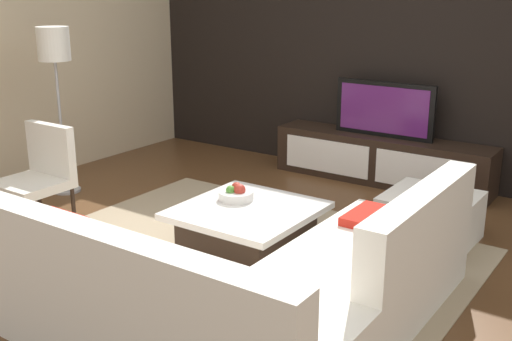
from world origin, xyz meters
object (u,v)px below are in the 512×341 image
at_px(television, 384,109).
at_px(sectional_couch, 237,289).
at_px(coffee_table, 247,229).
at_px(accent_chair_near, 40,170).
at_px(fruit_bowl, 236,194).
at_px(media_console, 381,159).
at_px(floor_lamp, 54,55).
at_px(ottoman, 430,218).

distance_m(television, sectional_couch, 3.36).
relative_size(coffee_table, accent_chair_near, 1.16).
relative_size(coffee_table, fruit_bowl, 3.61).
distance_m(media_console, coffee_table, 2.30).
bearing_deg(fruit_bowl, accent_chair_near, -160.40).
bearing_deg(floor_lamp, accent_chair_near, -50.98).
distance_m(coffee_table, floor_lamp, 2.67).
xyz_separation_m(sectional_couch, coffee_table, (-0.62, 0.98, -0.09)).
distance_m(media_console, accent_chair_near, 3.41).
height_order(sectional_couch, ottoman, sectional_couch).
height_order(sectional_couch, fruit_bowl, sectional_couch).
relative_size(sectional_couch, coffee_table, 2.44).
height_order(sectional_couch, floor_lamp, floor_lamp).
xyz_separation_m(accent_chair_near, floor_lamp, (-0.55, 0.68, 0.88)).
distance_m(television, coffee_table, 2.37).
bearing_deg(ottoman, floor_lamp, -166.27).
height_order(television, floor_lamp, floor_lamp).
xyz_separation_m(coffee_table, ottoman, (1.08, 1.04, -0.00)).
bearing_deg(floor_lamp, media_console, 40.14).
distance_m(media_console, floor_lamp, 3.45).
relative_size(sectional_couch, ottoman, 3.53).
bearing_deg(sectional_couch, accent_chair_near, 168.76).
distance_m(floor_lamp, fruit_bowl, 2.41).
bearing_deg(coffee_table, media_console, 87.51).
height_order(accent_chair_near, fruit_bowl, accent_chair_near).
xyz_separation_m(media_console, floor_lamp, (-2.50, -2.11, 1.12)).
bearing_deg(ottoman, media_console, 127.99).
bearing_deg(television, fruit_bowl, -97.24).
distance_m(coffee_table, accent_chair_near, 1.93).
bearing_deg(media_console, television, 90.00).
bearing_deg(floor_lamp, television, 40.15).
height_order(media_console, television, television).
relative_size(floor_lamp, ottoman, 2.34).
bearing_deg(ottoman, television, 127.98).
distance_m(media_console, ottoman, 1.59).
bearing_deg(coffee_table, sectional_couch, -57.60).
bearing_deg(ottoman, accent_chair_near, -152.34).
bearing_deg(fruit_bowl, ottoman, 36.73).
distance_m(sectional_couch, accent_chair_near, 2.52).
bearing_deg(fruit_bowl, television, 82.76).
xyz_separation_m(television, ottoman, (0.98, -1.26, -0.59)).
height_order(media_console, coffee_table, media_console).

